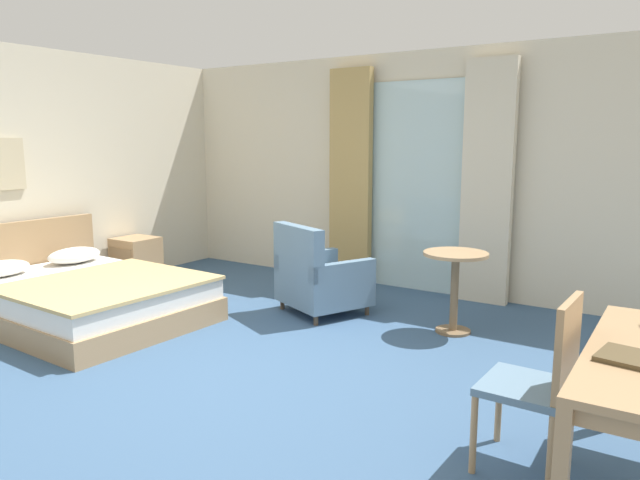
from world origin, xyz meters
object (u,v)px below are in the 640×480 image
object	(u,v)px
bed	(81,296)
armchair_by_window	(319,278)
round_cafe_table	(455,275)
framed_picture	(8,164)
nightstand	(136,259)
desk_chair	(542,376)
closed_book	(630,357)

from	to	relation	value
bed	armchair_by_window	size ratio (longest dim) A/B	2.31
armchair_by_window	round_cafe_table	size ratio (longest dim) A/B	1.34
framed_picture	nightstand	bearing A→B (deg)	79.62
armchair_by_window	desk_chair	bearing A→B (deg)	-34.95
desk_chair	round_cafe_table	world-z (taller)	desk_chair
nightstand	desk_chair	xyz separation A→B (m)	(5.13, -1.67, 0.26)
bed	framed_picture	bearing A→B (deg)	-179.74
nightstand	round_cafe_table	size ratio (longest dim) A/B	0.73
round_cafe_table	desk_chair	bearing A→B (deg)	-58.30
armchair_by_window	framed_picture	bearing A→B (deg)	-153.34
nightstand	framed_picture	world-z (taller)	framed_picture
framed_picture	bed	bearing A→B (deg)	0.26
bed	closed_book	size ratio (longest dim) A/B	9.22
bed	armchair_by_window	distance (m)	2.28
closed_book	framed_picture	world-z (taller)	framed_picture
nightstand	round_cafe_table	distance (m)	3.96
closed_book	framed_picture	bearing A→B (deg)	-177.15
bed	desk_chair	bearing A→B (deg)	-4.41
desk_chair	closed_book	size ratio (longest dim) A/B	3.84
bed	nightstand	size ratio (longest dim) A/B	4.25
nightstand	desk_chair	world-z (taller)	desk_chair
bed	desk_chair	xyz separation A→B (m)	(4.30, -0.33, 0.29)
round_cafe_table	armchair_by_window	bearing A→B (deg)	-173.10
round_cafe_table	framed_picture	bearing A→B (deg)	-159.15
armchair_by_window	round_cafe_table	xyz separation A→B (m)	(1.33, 0.16, 0.18)
nightstand	round_cafe_table	xyz separation A→B (m)	(3.94, 0.25, 0.26)
desk_chair	armchair_by_window	xyz separation A→B (m)	(-2.52, 1.76, -0.17)
bed	round_cafe_table	bearing A→B (deg)	27.08
desk_chair	closed_book	distance (m)	0.49
desk_chair	closed_book	world-z (taller)	desk_chair
bed	desk_chair	size ratio (longest dim) A/B	2.40
desk_chair	closed_book	xyz separation A→B (m)	(0.40, -0.18, 0.24)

